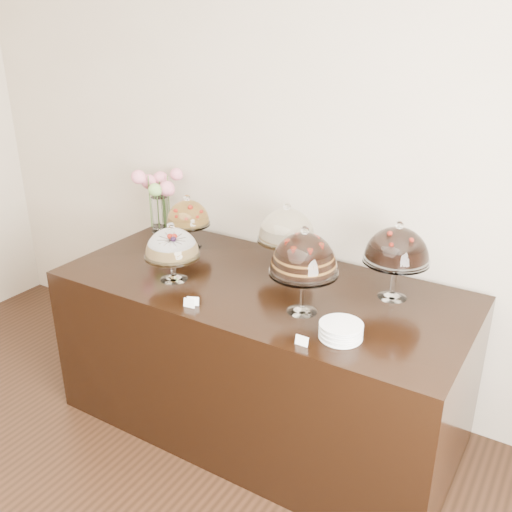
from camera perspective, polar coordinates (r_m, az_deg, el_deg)
The scene contains 12 objects.
wall_back at distance 3.37m, azimuth 3.35°, elevation 10.53°, with size 5.00×0.04×3.00m, color beige.
display_counter at distance 3.26m, azimuth 0.47°, elevation -9.94°, with size 2.20×1.00×0.90m, color black.
cake_stand_sugar_sponge at distance 3.05m, azimuth -8.41°, elevation 1.05°, with size 0.30×0.30×0.33m.
cake_stand_choco_layer at distance 2.66m, azimuth 4.82°, elevation -0.08°, with size 0.33×0.33×0.44m.
cake_stand_cheesecake at distance 3.14m, azimuth 3.08°, elevation 2.84°, with size 0.33×0.33×0.38m.
cake_stand_dark_choco at distance 2.88m, azimuth 13.93°, elevation 0.78°, with size 0.33×0.33×0.41m.
cake_stand_fruit_tart at distance 3.48m, azimuth -6.82°, elevation 4.08°, with size 0.27×0.27×0.33m.
flower_vase at distance 3.77m, azimuth -9.72°, elevation 6.12°, with size 0.24×0.32×0.43m.
plate_stack at distance 2.56m, azimuth 8.48°, elevation -7.43°, with size 0.19×0.19×0.07m.
price_card_left at distance 2.83m, azimuth -6.33°, elevation -4.51°, with size 0.06×0.01×0.04m, color white.
price_card_right at distance 2.50m, azimuth 4.60°, elevation -8.44°, with size 0.06×0.01×0.04m, color white.
price_card_extra at distance 2.82m, azimuth -6.69°, elevation -4.69°, with size 0.06×0.01×0.04m, color white.
Camera 1 is at (1.55, 0.10, 2.22)m, focal length 40.00 mm.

